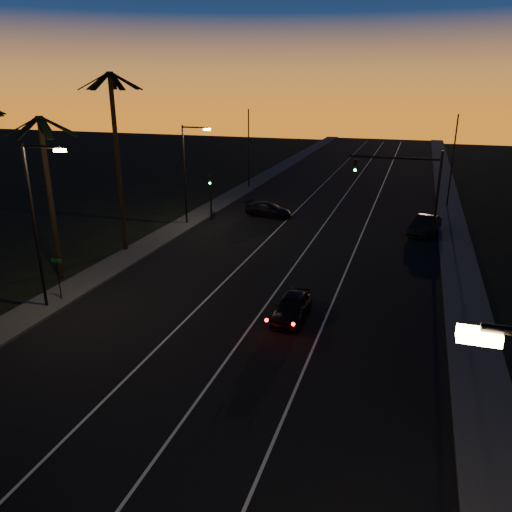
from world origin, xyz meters
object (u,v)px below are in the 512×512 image
(signal_mast, at_px, (407,178))
(right_car, at_px, (425,225))
(lead_car, at_px, (292,307))
(cross_car, at_px, (268,210))

(signal_mast, xyz_separation_m, right_car, (1.73, 1.42, -4.03))
(signal_mast, xyz_separation_m, lead_car, (-4.87, -17.08, -4.10))
(lead_car, distance_m, cross_car, 21.31)
(signal_mast, relative_size, cross_car, 1.52)
(right_car, bearing_deg, signal_mast, -140.63)
(cross_car, bearing_deg, right_car, -6.28)
(signal_mast, height_order, right_car, signal_mast)
(signal_mast, bearing_deg, lead_car, -105.91)
(signal_mast, height_order, lead_car, signal_mast)
(signal_mast, height_order, cross_car, signal_mast)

